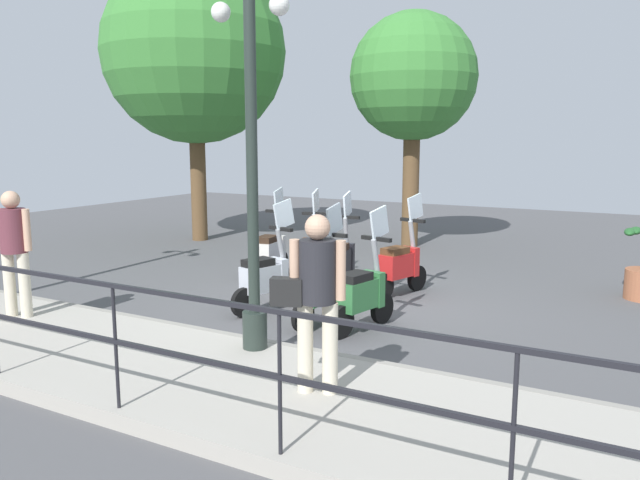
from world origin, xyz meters
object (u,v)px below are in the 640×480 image
Objects in this scene: scooter_near_1 at (321,287)px; scooter_near_2 at (266,277)px; scooter_far_0 at (401,264)px; scooter_far_3 at (271,251)px; tree_distant at (413,78)px; scooter_near_0 at (362,293)px; lamp_post_near at (252,184)px; pedestrian_distant at (14,244)px; tree_large at (194,52)px; scooter_far_1 at (340,260)px; pedestrian_with_bag at (315,290)px; scooter_far_2 at (310,255)px.

scooter_near_1 is 0.95m from scooter_near_2.
scooter_far_0 and scooter_far_3 have the same top height.
tree_distant is 5.44m from scooter_far_0.
scooter_near_0 and scooter_far_3 have the same top height.
scooter_near_0 is at bearing -156.78° from scooter_far_0.
tree_distant reaches higher than lamp_post_near.
pedestrian_distant is 1.03× the size of scooter_near_2.
scooter_near_1 is (1.55, 0.05, -1.43)m from lamp_post_near.
tree_large is 6.97m from scooter_far_1.
pedestrian_distant is at bearing 153.05° from scooter_far_0.
lamp_post_near is 3.62m from scooter_far_1.
lamp_post_near is at bearing 37.12° from pedestrian_with_bag.
scooter_near_0 is 1.91m from scooter_far_0.
lamp_post_near is 3.94m from scooter_far_2.
scooter_near_1 is 2.72m from scooter_far_3.
scooter_near_2 is 1.60m from scooter_far_1.
scooter_near_2 and scooter_far_0 have the same top height.
tree_distant is at bearing 149.08° from pedestrian_distant.
lamp_post_near reaches higher than pedestrian_distant.
scooter_near_1 is 1.00× the size of scooter_far_1.
lamp_post_near is 2.52× the size of pedestrian_with_bag.
scooter_near_1 is at bearing 105.73° from pedestrian_distant.
pedestrian_distant is 4.37m from scooter_near_0.
tree_large is 4.94m from tree_distant.
scooter_far_3 is at bearing 145.90° from pedestrian_distant.
pedestrian_distant is (-0.45, 3.30, -0.83)m from lamp_post_near.
scooter_far_3 is (1.71, 1.05, 0.00)m from scooter_near_2.
tree_distant is 3.27× the size of scooter_near_1.
scooter_near_0 is 1.00× the size of scooter_near_1.
scooter_far_0 is 0.96m from scooter_far_1.
pedestrian_with_bag is at bearing -164.00° from scooter_far_1.
tree_distant is at bearing 14.21° from scooter_near_1.
scooter_near_1 is (0.02, 0.60, 0.00)m from scooter_near_0.
scooter_near_1 is 2.26m from scooter_far_2.
pedestrian_with_bag is 1.03× the size of scooter_far_0.
scooter_far_1 is (3.26, 0.63, -1.43)m from lamp_post_near.
scooter_near_1 is (2.27, 1.19, -0.60)m from pedestrian_with_bag.
tree_distant reaches higher than scooter_far_0.
scooter_far_0 is at bearing -6.77° from scooter_near_1.
tree_distant is (8.34, 2.27, 2.55)m from pedestrian_with_bag.
scooter_near_1 is 1.00× the size of scooter_far_0.
scooter_near_1 and scooter_far_2 have the same top height.
pedestrian_with_bag is at bearing -123.11° from scooter_near_2.
tree_large is 4.13× the size of scooter_near_0.
lamp_post_near is 2.60× the size of scooter_near_0.
pedestrian_with_bag is 2.40m from scooter_near_0.
scooter_near_0 and scooter_far_2 have the same top height.
scooter_far_0 is at bearing 121.14° from pedestrian_distant.
lamp_post_near is 2.60× the size of scooter_near_1.
tree_large is at bearing 53.39° from scooter_far_1.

